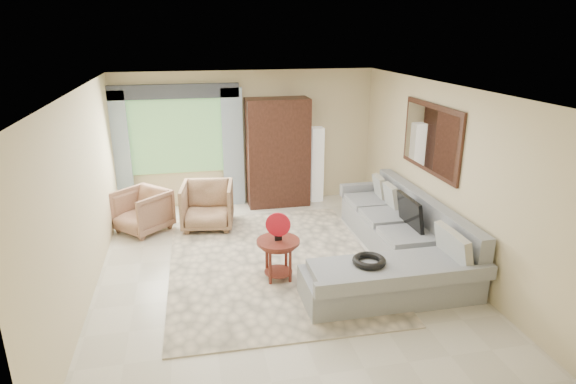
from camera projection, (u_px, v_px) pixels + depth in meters
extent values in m
plane|color=silver|center=(276.00, 268.00, 7.03)|extent=(6.00, 6.00, 0.00)
cube|color=beige|center=(272.00, 262.00, 7.21)|extent=(3.07, 4.05, 0.02)
cube|color=#979A9F|center=(391.00, 231.00, 7.83)|extent=(0.90, 2.40, 0.40)
cube|color=#979A9F|center=(391.00, 284.00, 6.21)|extent=(2.30, 0.80, 0.40)
cube|color=#979A9F|center=(425.00, 213.00, 7.38)|extent=(0.20, 3.20, 0.50)
cube|color=#979A9F|center=(364.00, 189.00, 8.91)|extent=(0.90, 0.16, 0.22)
cube|color=#979A9F|center=(408.00, 281.00, 5.70)|extent=(2.30, 0.10, 0.18)
cube|color=black|center=(410.00, 212.00, 7.21)|extent=(0.14, 0.74, 0.48)
torus|color=black|center=(369.00, 261.00, 6.08)|extent=(0.43, 0.43, 0.09)
cylinder|color=#511F15|center=(278.00, 242.00, 6.55)|extent=(0.60, 0.60, 0.04)
cylinder|color=#511F15|center=(278.00, 262.00, 6.65)|extent=(0.39, 0.39, 0.54)
cylinder|color=red|center=(278.00, 225.00, 6.47)|extent=(0.33, 0.13, 0.34)
imported|color=#9D7055|center=(142.00, 211.00, 8.24)|extent=(1.13, 1.13, 0.74)
imported|color=#A07057|center=(208.00, 206.00, 8.39)|extent=(0.98, 1.00, 0.81)
imported|color=#999999|center=(144.00, 204.00, 8.89)|extent=(0.52, 0.47, 0.50)
cube|color=black|center=(278.00, 153.00, 9.33)|extent=(1.20, 0.55, 2.10)
cube|color=silver|center=(316.00, 165.00, 9.64)|extent=(0.24, 0.24, 1.50)
cube|color=#669E59|center=(176.00, 137.00, 9.07)|extent=(1.80, 0.04, 1.40)
cube|color=#9EB7CC|center=(119.00, 153.00, 8.86)|extent=(0.40, 0.08, 2.30)
cube|color=#9EB7CC|center=(233.00, 148.00, 9.28)|extent=(0.40, 0.08, 2.30)
cube|color=#1E232D|center=(173.00, 91.00, 8.73)|extent=(2.40, 0.12, 0.26)
cube|color=black|center=(431.00, 139.00, 7.28)|extent=(0.04, 1.70, 1.05)
cube|color=white|center=(430.00, 139.00, 7.28)|extent=(0.02, 1.54, 0.90)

